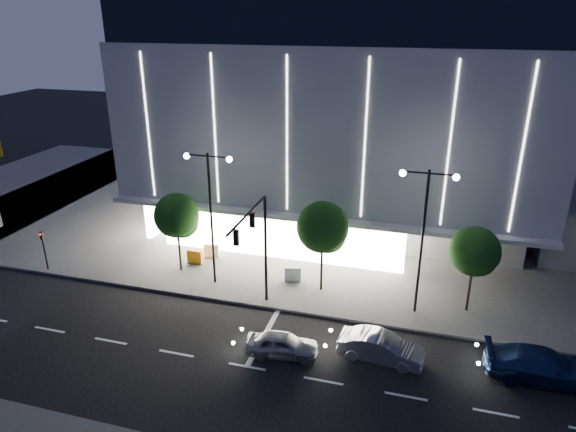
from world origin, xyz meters
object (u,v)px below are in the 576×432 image
(street_lamp_west, at_px, (210,200))
(car_lead, at_px, (282,344))
(ped_signal_far, at_px, (44,247))
(car_third, at_px, (542,365))
(traffic_mast, at_px, (257,238))
(barrier_d, at_px, (293,274))
(tree_left, at_px, (177,218))
(tree_right, at_px, (475,254))
(car_second, at_px, (381,348))
(street_lamp_east, at_px, (424,222))
(tree_mid, at_px, (323,230))
(barrier_a, at_px, (195,257))
(barrier_b, at_px, (211,251))

(street_lamp_west, bearing_deg, car_lead, -43.15)
(ped_signal_far, distance_m, car_third, 31.44)
(traffic_mast, xyz_separation_m, barrier_d, (0.96, 4.22, -4.38))
(tree_left, relative_size, tree_right, 1.04)
(car_second, bearing_deg, car_third, -79.87)
(street_lamp_west, xyz_separation_m, car_lead, (6.47, -6.06, -5.30))
(street_lamp_east, xyz_separation_m, barrier_d, (-8.04, 1.55, -5.31))
(tree_left, height_order, tree_mid, tree_mid)
(tree_left, bearing_deg, car_lead, -36.88)
(street_lamp_east, bearing_deg, street_lamp_west, 180.00)
(traffic_mast, distance_m, tree_mid, 4.82)
(traffic_mast, bearing_deg, tree_right, 17.02)
(street_lamp_east, relative_size, car_third, 1.66)
(ped_signal_far, xyz_separation_m, car_second, (23.50, -3.52, -1.16))
(ped_signal_far, height_order, barrier_d, ped_signal_far)
(traffic_mast, height_order, car_third, traffic_mast)
(traffic_mast, distance_m, barrier_a, 9.14)
(tree_left, bearing_deg, street_lamp_east, -3.65)
(street_lamp_west, height_order, car_second, street_lamp_west)
(street_lamp_west, height_order, car_third, street_lamp_west)
(car_second, height_order, car_third, car_third)
(ped_signal_far, bearing_deg, barrier_a, 20.70)
(street_lamp_west, bearing_deg, car_second, -23.60)
(barrier_b, xyz_separation_m, barrier_d, (6.69, -1.83, 0.00))
(street_lamp_east, relative_size, tree_mid, 1.46)
(ped_signal_far, height_order, tree_mid, tree_mid)
(car_lead, height_order, car_third, car_third)
(street_lamp_east, relative_size, car_lead, 2.34)
(street_lamp_west, bearing_deg, ped_signal_far, -172.87)
(tree_mid, bearing_deg, tree_right, -0.00)
(tree_right, bearing_deg, tree_left, 180.00)
(car_second, relative_size, barrier_b, 4.03)
(tree_right, xyz_separation_m, barrier_b, (-17.76, 2.37, -3.23))
(barrier_a, bearing_deg, tree_left, -114.22)
(street_lamp_east, bearing_deg, car_second, -106.63)
(tree_right, height_order, barrier_b, tree_right)
(ped_signal_far, bearing_deg, tree_right, 5.14)
(traffic_mast, height_order, tree_left, traffic_mast)
(tree_right, relative_size, barrier_a, 5.01)
(tree_right, relative_size, car_lead, 1.43)
(tree_right, bearing_deg, car_lead, -143.46)
(street_lamp_west, distance_m, tree_right, 16.19)
(car_third, bearing_deg, tree_right, 28.55)
(car_third, height_order, barrier_b, car_third)
(street_lamp_west, bearing_deg, barrier_a, 139.40)
(traffic_mast, bearing_deg, car_lead, -54.03)
(street_lamp_west, bearing_deg, tree_right, 3.64)
(street_lamp_west, relative_size, tree_left, 1.57)
(tree_right, bearing_deg, tree_mid, 180.00)
(tree_left, height_order, barrier_b, tree_left)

